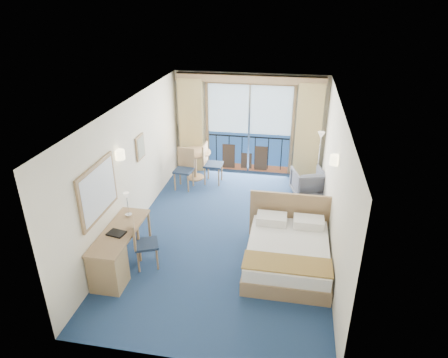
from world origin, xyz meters
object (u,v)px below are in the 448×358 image
(round_table, at_px, (195,158))
(table_chair_b, at_px, (185,166))
(table_chair_a, at_px, (210,161))
(nightstand, at_px, (315,214))
(armchair, at_px, (308,182))
(floor_lamp, at_px, (320,145))
(bed, at_px, (288,252))
(desk, at_px, (111,261))
(desk_chair, at_px, (141,241))

(round_table, bearing_deg, table_chair_b, -102.10)
(table_chair_a, bearing_deg, nightstand, -121.53)
(armchair, height_order, floor_lamp, floor_lamp)
(floor_lamp, relative_size, table_chair_b, 1.41)
(bed, bearing_deg, desk, -160.94)
(desk, distance_m, round_table, 4.39)
(desk_chair, bearing_deg, bed, -101.94)
(desk_chair, height_order, table_chair_b, table_chair_b)
(desk, bearing_deg, bed, 19.06)
(armchair, bearing_deg, round_table, -25.86)
(armchair, xyz_separation_m, desk_chair, (-2.97, -3.41, 0.21))
(bed, distance_m, table_chair_a, 3.83)
(desk_chair, height_order, table_chair_a, table_chair_a)
(desk, bearing_deg, armchair, 49.63)
(armchair, distance_m, round_table, 3.00)
(round_table, bearing_deg, nightstand, -31.56)
(desk_chair, distance_m, table_chair_a, 3.71)
(bed, relative_size, table_chair_a, 1.82)
(nightstand, height_order, desk, desk)
(desk_chair, bearing_deg, desk, 121.64)
(table_chair_b, bearing_deg, desk_chair, -82.49)
(floor_lamp, relative_size, desk_chair, 1.50)
(bed, height_order, armchair, bed)
(bed, xyz_separation_m, desk_chair, (-2.59, -0.51, 0.26))
(armchair, height_order, desk, desk)
(table_chair_a, height_order, table_chair_b, table_chair_a)
(bed, height_order, desk_chair, bed)
(bed, bearing_deg, floor_lamp, 80.01)
(floor_lamp, relative_size, table_chair_a, 1.37)
(desk, relative_size, table_chair_a, 1.54)
(armchair, height_order, round_table, round_table)
(bed, height_order, floor_lamp, floor_lamp)
(desk_chair, bearing_deg, nightstand, -80.78)
(desk, relative_size, desk_chair, 1.69)
(nightstand, bearing_deg, desk, -144.49)
(floor_lamp, height_order, desk_chair, floor_lamp)
(desk_chair, relative_size, table_chair_b, 0.94)
(desk, bearing_deg, desk_chair, 54.73)
(desk_chair, height_order, round_table, desk_chair)
(bed, bearing_deg, table_chair_b, 133.99)
(armchair, xyz_separation_m, round_table, (-2.96, 0.46, 0.24))
(nightstand, height_order, floor_lamp, floor_lamp)
(armchair, xyz_separation_m, floor_lamp, (0.24, 0.61, 0.76))
(table_chair_b, bearing_deg, desk, -88.14)
(round_table, relative_size, table_chair_a, 0.80)
(desk, relative_size, round_table, 1.93)
(desk, distance_m, desk_chair, 0.63)
(floor_lamp, bearing_deg, table_chair_b, -167.88)
(desk, xyz_separation_m, desk_chair, (0.36, 0.51, 0.12))
(desk_chair, bearing_deg, round_table, -23.31)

